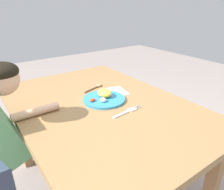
{
  "coord_description": "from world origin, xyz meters",
  "views": [
    {
      "loc": [
        0.96,
        -0.6,
        1.26
      ],
      "look_at": [
        -0.02,
        0.1,
        0.72
      ],
      "focal_mm": 33.75,
      "sensor_mm": 36.0,
      "label": 1
    }
  ],
  "objects": [
    {
      "name": "person",
      "position": [
        -0.08,
        -0.56,
        0.52
      ],
      "size": [
        0.21,
        0.45,
        1.01
      ],
      "color": "#354059",
      "rests_on": "ground_plane"
    },
    {
      "name": "napkin",
      "position": [
        -0.08,
        0.19,
        0.7
      ],
      "size": [
        0.18,
        0.14,
        0.0
      ],
      "primitive_type": "cube",
      "rotation": [
        0.0,
        0.0,
        -0.17
      ],
      "color": "white",
      "rests_on": "dining_table"
    },
    {
      "name": "spoon",
      "position": [
        -0.22,
        0.1,
        0.71
      ],
      "size": [
        0.08,
        0.18,
        0.02
      ],
      "rotation": [
        0.0,
        0.0,
        1.88
      ],
      "color": "tan",
      "rests_on": "dining_table"
    },
    {
      "name": "ground_plane",
      "position": [
        0.0,
        0.0,
        0.0
      ],
      "size": [
        8.0,
        8.0,
        0.0
      ],
      "primitive_type": "plane",
      "color": "gray"
    },
    {
      "name": "fork",
      "position": [
        0.18,
        0.07,
        0.7
      ],
      "size": [
        0.04,
        0.21,
        0.01
      ],
      "rotation": [
        0.0,
        0.0,
        1.67
      ],
      "color": "silver",
      "rests_on": "dining_table"
    },
    {
      "name": "dining_table",
      "position": [
        0.0,
        0.0,
        0.62
      ],
      "size": [
        1.35,
        0.93,
        0.7
      ],
      "color": "olive",
      "rests_on": "ground_plane"
    },
    {
      "name": "plate",
      "position": [
        -0.03,
        0.05,
        0.72
      ],
      "size": [
        0.26,
        0.26,
        0.06
      ],
      "color": "teal",
      "rests_on": "dining_table"
    }
  ]
}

